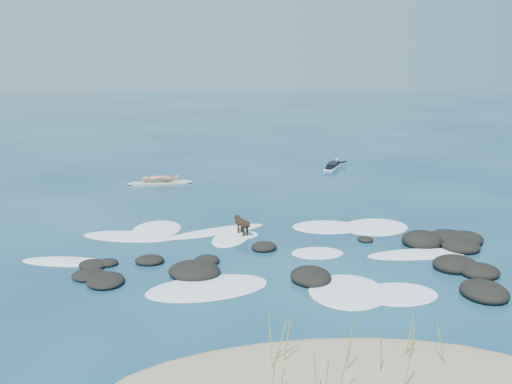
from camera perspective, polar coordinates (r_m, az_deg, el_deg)
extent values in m
plane|color=#0A2642|center=(18.19, 1.88, -5.69)|extent=(160.00, 160.00, 0.00)
cylinder|color=olive|center=(11.00, 1.48, -15.07)|extent=(0.11, 0.12, 1.21)
cylinder|color=olive|center=(10.67, 14.96, -16.70)|extent=(0.15, 0.13, 1.15)
cylinder|color=olive|center=(11.27, 3.13, -14.75)|extent=(0.15, 0.08, 1.06)
cylinder|color=olive|center=(11.36, 2.51, -14.74)|extent=(0.24, 0.03, 0.97)
cylinder|color=olive|center=(11.10, 12.37, -15.76)|extent=(0.12, 0.17, 0.98)
cylinder|color=olive|center=(11.79, 15.25, -14.54)|extent=(0.12, 0.05, 0.82)
cylinder|color=olive|center=(10.21, 8.65, -17.75)|extent=(0.22, 0.09, 1.18)
cylinder|color=olive|center=(10.15, 6.00, -18.41)|extent=(0.09, 0.19, 1.01)
cylinder|color=olive|center=(10.99, 9.32, -15.38)|extent=(0.05, 0.21, 1.17)
cylinder|color=olive|center=(11.79, 18.04, -14.44)|extent=(0.25, 0.03, 0.91)
cylinder|color=olive|center=(10.03, 1.67, -18.50)|extent=(0.16, 0.09, 1.09)
cylinder|color=olive|center=(11.92, 15.07, -13.89)|extent=(0.16, 0.06, 0.94)
ellipsoid|color=black|center=(17.26, -10.59, -6.74)|extent=(0.90, 0.74, 0.30)
ellipsoid|color=black|center=(15.85, 21.86, -9.24)|extent=(1.23, 1.42, 0.47)
ellipsoid|color=black|center=(19.87, 20.19, -4.48)|extent=(1.58, 1.52, 0.50)
ellipsoid|color=black|center=(17.33, -16.01, -7.00)|extent=(1.03, 0.98, 0.25)
ellipsoid|color=black|center=(18.09, 0.80, -5.53)|extent=(1.01, 0.96, 0.32)
ellipsoid|color=black|center=(19.30, 16.26, -4.65)|extent=(1.73, 1.71, 0.58)
ellipsoid|color=black|center=(15.87, 21.05, -9.34)|extent=(0.87, 0.79, 0.25)
ellipsoid|color=black|center=(15.74, 5.49, -8.42)|extent=(1.22, 1.35, 0.47)
ellipsoid|color=black|center=(19.29, 10.87, -4.66)|extent=(0.56, 0.65, 0.18)
ellipsoid|color=black|center=(16.13, -6.18, -7.87)|extent=(1.82, 1.69, 0.49)
ellipsoid|color=black|center=(17.49, 19.27, -6.86)|extent=(1.53, 1.46, 0.48)
ellipsoid|color=black|center=(17.06, -4.94, -6.83)|extent=(1.02, 1.02, 0.27)
ellipsoid|color=black|center=(16.62, -16.40, -7.95)|extent=(0.97, 0.99, 0.23)
ellipsoid|color=black|center=(17.37, -14.64, -6.89)|extent=(0.76, 0.71, 0.23)
ellipsoid|color=black|center=(17.23, 21.48, -7.42)|extent=(1.16, 1.10, 0.42)
ellipsoid|color=black|center=(19.20, 19.78, -5.11)|extent=(1.45, 1.45, 0.45)
ellipsoid|color=black|center=(19.97, 18.78, -4.34)|extent=(1.50, 1.49, 0.42)
ellipsoid|color=black|center=(16.05, -14.81, -8.56)|extent=(1.21, 1.33, 0.30)
ellipsoid|color=white|center=(17.86, 6.17, -6.10)|extent=(1.67, 1.19, 0.12)
ellipsoid|color=white|center=(19.21, -2.48, -4.61)|extent=(1.89, 2.43, 0.12)
ellipsoid|color=white|center=(20.40, -9.90, -3.71)|extent=(2.04, 2.44, 0.12)
ellipsoid|color=white|center=(19.80, -12.58, -4.37)|extent=(3.42, 1.96, 0.12)
ellipsoid|color=white|center=(20.52, 7.10, -3.51)|extent=(2.64, 1.90, 0.12)
ellipsoid|color=white|center=(17.95, -18.45, -6.64)|extent=(2.86, 1.38, 0.12)
ellipsoid|color=white|center=(18.36, 16.00, -6.01)|extent=(3.39, 1.15, 0.12)
ellipsoid|color=white|center=(15.31, 14.03, -9.88)|extent=(2.12, 1.60, 0.12)
ellipsoid|color=white|center=(15.21, 9.15, -9.80)|extent=(2.47, 2.72, 0.12)
ellipsoid|color=white|center=(15.29, -4.85, -9.54)|extent=(3.60, 2.37, 0.12)
ellipsoid|color=white|center=(19.92, -3.95, -3.96)|extent=(3.70, 2.12, 0.12)
ellipsoid|color=white|center=(20.81, 11.82, -3.45)|extent=(3.04, 2.83, 0.12)
ellipsoid|color=white|center=(19.51, -1.36, -4.31)|extent=(1.10, 0.90, 0.12)
cube|color=beige|center=(27.56, -9.55, 0.91)|extent=(2.63, 0.73, 0.09)
ellipsoid|color=beige|center=(27.60, -6.85, 1.02)|extent=(0.54, 0.33, 0.09)
ellipsoid|color=beige|center=(27.59, -12.25, 0.79)|extent=(0.54, 0.33, 0.09)
imported|color=tan|center=(27.39, -9.62, 2.72)|extent=(0.45, 0.64, 1.69)
cube|color=white|center=(31.29, 7.72, 2.48)|extent=(1.45, 2.10, 0.08)
ellipsoid|color=white|center=(32.31, 8.22, 2.81)|extent=(0.45, 0.53, 0.08)
cube|color=black|center=(31.27, 7.73, 2.74)|extent=(0.97, 1.33, 0.21)
sphere|color=tan|center=(31.96, 8.09, 3.18)|extent=(0.30, 0.30, 0.22)
cylinder|color=black|center=(32.19, 7.68, 3.04)|extent=(0.54, 0.14, 0.24)
cylinder|color=black|center=(32.06, 8.62, 2.96)|extent=(0.40, 0.47, 0.24)
cube|color=black|center=(30.58, 7.37, 2.44)|extent=(0.55, 0.63, 0.14)
cylinder|color=black|center=(19.28, -1.34, -3.13)|extent=(0.46, 0.60, 0.26)
sphere|color=black|center=(19.49, -1.69, -2.95)|extent=(0.36, 0.36, 0.27)
sphere|color=black|center=(19.08, -0.99, -3.31)|extent=(0.33, 0.33, 0.25)
sphere|color=black|center=(19.60, -1.91, -2.57)|extent=(0.26, 0.26, 0.20)
cone|color=black|center=(19.70, -2.08, -2.53)|extent=(0.14, 0.15, 0.10)
cone|color=black|center=(19.54, -2.04, -2.38)|extent=(0.11, 0.10, 0.10)
cone|color=black|center=(19.59, -1.77, -2.34)|extent=(0.11, 0.10, 0.10)
cylinder|color=black|center=(19.49, -1.79, -3.81)|extent=(0.09, 0.09, 0.35)
cylinder|color=black|center=(19.55, -1.43, -3.75)|extent=(0.09, 0.09, 0.35)
cylinder|color=black|center=(19.18, -1.25, -4.10)|extent=(0.09, 0.09, 0.35)
cylinder|color=black|center=(19.24, -0.89, -4.04)|extent=(0.09, 0.09, 0.35)
cylinder|color=black|center=(18.97, -0.81, -3.27)|extent=(0.15, 0.25, 0.15)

